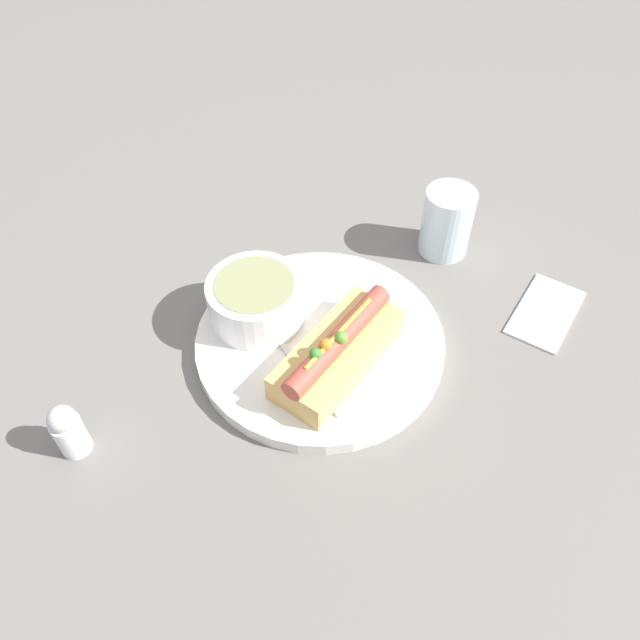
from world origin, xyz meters
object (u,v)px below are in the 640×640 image
object	(u,v)px
hot_dog	(338,351)
salt_shaker	(68,430)
drinking_glass	(447,222)
spoon	(283,346)
soup_bowl	(256,299)

from	to	relation	value
hot_dog	salt_shaker	distance (m)	0.28
drinking_glass	salt_shaker	xyz separation A→B (m)	(-0.50, 0.10, -0.01)
hot_dog	drinking_glass	xyz separation A→B (m)	(0.25, 0.03, 0.01)
spoon	salt_shaker	distance (m)	0.24
drinking_glass	salt_shaker	world-z (taller)	drinking_glass
salt_shaker	hot_dog	bearing A→B (deg)	-27.91
soup_bowl	hot_dog	bearing A→B (deg)	-84.86
spoon	drinking_glass	size ratio (longest dim) A/B	1.63
drinking_glass	soup_bowl	bearing A→B (deg)	162.44
soup_bowl	spoon	distance (m)	0.06
soup_bowl	drinking_glass	distance (m)	0.27
soup_bowl	salt_shaker	bearing A→B (deg)	176.12
hot_dog	spoon	distance (m)	0.07
spoon	salt_shaker	xyz separation A→B (m)	(-0.23, 0.07, 0.01)
drinking_glass	salt_shaker	bearing A→B (deg)	168.85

